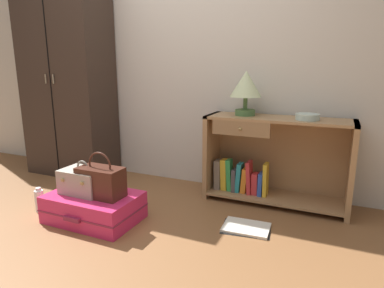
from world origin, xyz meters
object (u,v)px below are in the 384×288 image
at_px(open_book_on_floor, 246,228).
at_px(bottle, 39,200).
at_px(table_lamp, 246,86).
at_px(handbag, 101,181).
at_px(bookshelf, 269,161).
at_px(bowl, 307,117).
at_px(suitcase_large, 94,207).
at_px(train_case, 84,181).
at_px(wardrobe, 67,78).

bearing_deg(open_book_on_floor, bottle, -166.45).
bearing_deg(table_lamp, bottle, -145.65).
bearing_deg(handbag, bottle, -174.88).
relative_size(bookshelf, open_book_on_floor, 3.14).
height_order(bowl, bottle, bowl).
bearing_deg(bookshelf, handbag, -138.95).
xyz_separation_m(bookshelf, table_lamp, (-0.23, -0.00, 0.63)).
height_order(suitcase_large, handbag, handbag).
xyz_separation_m(bookshelf, suitcase_large, (-1.14, -0.91, -0.26)).
distance_m(bookshelf, table_lamp, 0.67).
height_order(table_lamp, suitcase_large, table_lamp).
xyz_separation_m(handbag, bottle, (-0.59, -0.05, -0.23)).
bearing_deg(bottle, table_lamp, 34.35).
relative_size(handbag, bottle, 1.68).
bearing_deg(open_book_on_floor, bookshelf, 86.51).
relative_size(table_lamp, handbag, 1.10).
xyz_separation_m(suitcase_large, bottle, (-0.51, -0.06, -0.01)).
bearing_deg(handbag, open_book_on_floor, 18.22).
xyz_separation_m(suitcase_large, open_book_on_floor, (1.10, 0.33, -0.10)).
height_order(train_case, bottle, train_case).
xyz_separation_m(table_lamp, handbag, (-0.83, -0.92, -0.66)).
distance_m(wardrobe, open_book_on_floor, 2.40).
bearing_deg(suitcase_large, bookshelf, 38.71).
height_order(bowl, train_case, bowl).
distance_m(wardrobe, bottle, 1.41).
height_order(wardrobe, bottle, wardrobe).
height_order(bookshelf, suitcase_large, bookshelf).
bearing_deg(bottle, wardrobe, 118.33).
xyz_separation_m(bowl, open_book_on_floor, (-0.32, -0.54, -0.76)).
distance_m(bowl, train_case, 1.80).
height_order(bowl, suitcase_large, bowl).
xyz_separation_m(handbag, open_book_on_floor, (1.02, 0.34, -0.32)).
bearing_deg(suitcase_large, handbag, -3.14).
distance_m(train_case, open_book_on_floor, 1.27).
xyz_separation_m(bowl, suitcase_large, (-1.42, -0.87, -0.66)).
height_order(wardrobe, train_case, wardrobe).
bearing_deg(open_book_on_floor, handbag, -161.78).
distance_m(bowl, handbag, 1.66).
height_order(table_lamp, train_case, table_lamp).
relative_size(wardrobe, bottle, 10.17).
bearing_deg(bowl, train_case, -150.02).
xyz_separation_m(train_case, handbag, (0.17, -0.01, 0.02)).
xyz_separation_m(bookshelf, open_book_on_floor, (-0.04, -0.58, -0.35)).
height_order(suitcase_large, train_case, train_case).
xyz_separation_m(bottle, open_book_on_floor, (1.61, 0.39, -0.09)).
bearing_deg(train_case, handbag, -2.41).
height_order(bookshelf, table_lamp, table_lamp).
relative_size(bookshelf, bowl, 6.53).
distance_m(bookshelf, suitcase_large, 1.48).
relative_size(bookshelf, suitcase_large, 1.73).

